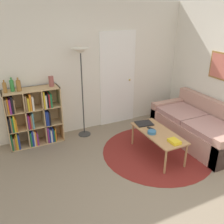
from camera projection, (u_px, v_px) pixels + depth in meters
name	position (u px, v px, depth m)	size (l,w,h in m)	color
ground_plane	(174.00, 206.00, 3.38)	(14.00, 14.00, 0.00)	gray
wall_back	(96.00, 69.00, 5.16)	(7.03, 0.11, 2.60)	silver
wall_right	(220.00, 73.00, 4.81)	(0.08, 5.74, 2.60)	silver
rug	(157.00, 152.00, 4.63)	(2.01, 2.01, 0.01)	maroon
bookshelf	(32.00, 118.00, 4.72)	(1.01, 0.34, 1.11)	tan
floor_lamp	(81.00, 62.00, 4.65)	(0.33, 0.33, 1.79)	#333333
couch	(200.00, 127.00, 4.94)	(0.92, 1.90, 0.80)	tan
coffee_table	(158.00, 135.00, 4.39)	(0.49, 1.11, 0.46)	#AD7F51
laptop	(144.00, 123.00, 4.68)	(0.34, 0.29, 0.02)	black
bowl	(152.00, 132.00, 4.33)	(0.15, 0.15, 0.05)	teal
book_stack_on_table	(174.00, 141.00, 4.04)	(0.16, 0.21, 0.04)	gold
remote	(151.00, 129.00, 4.48)	(0.08, 0.16, 0.02)	black
bottle_left	(5.00, 87.00, 4.30)	(0.07, 0.07, 0.22)	olive
bottle_middle	(12.00, 85.00, 4.36)	(0.07, 0.07, 0.25)	#2D8438
bottle_right	(19.00, 85.00, 4.37)	(0.08, 0.08, 0.24)	olive
vase_on_shelf	(51.00, 81.00, 4.63)	(0.10, 0.10, 0.19)	#934C47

